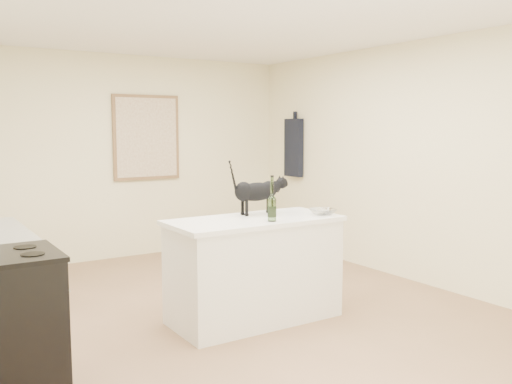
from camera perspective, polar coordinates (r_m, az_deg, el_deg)
The scene contains 13 objects.
floor at distance 5.15m, azimuth -2.36°, elevation -12.42°, with size 5.50×5.50×0.00m, color #946C4E.
ceiling at distance 4.96m, azimuth -2.51°, elevation 17.32°, with size 5.50×5.50×0.00m, color white.
wall_back at distance 7.38m, azimuth -13.31°, elevation 3.48°, with size 4.50×4.50×0.00m, color beige.
wall_right at distance 6.32m, azimuth 15.47°, elevation 2.93°, with size 5.50×5.50×0.00m, color beige.
island_base at distance 4.91m, azimuth -0.18°, elevation -8.12°, with size 1.44×0.67×0.86m, color white.
island_top at distance 4.82m, azimuth -0.18°, elevation -2.93°, with size 1.50×0.70×0.04m, color white.
stove at distance 3.84m, azimuth -23.97°, elevation -12.62°, with size 0.60×0.60×0.90m, color black.
artwork_frame at distance 7.45m, azimuth -11.10°, elevation 5.48°, with size 0.90×0.03×1.10m, color brown.
artwork_canvas at distance 7.44m, azimuth -11.05°, elevation 5.48°, with size 0.82×0.00×1.02m, color beige.
hanging_garment at distance 7.80m, azimuth 3.86°, elevation 4.53°, with size 0.08×0.34×0.80m, color black.
black_cat at distance 5.00m, azimuth 0.07°, elevation -0.22°, with size 0.53×0.16×0.37m, color black, non-canonical shape.
wine_bottle at distance 4.64m, azimuth 1.65°, elevation -0.95°, with size 0.07×0.07×0.34m, color #315522.
glass_bowl at distance 5.02m, azimuth 6.82°, elevation -2.03°, with size 0.23×0.23×0.06m, color silver.
Camera 1 is at (-2.46, -4.20, 1.67)m, focal length 39.20 mm.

